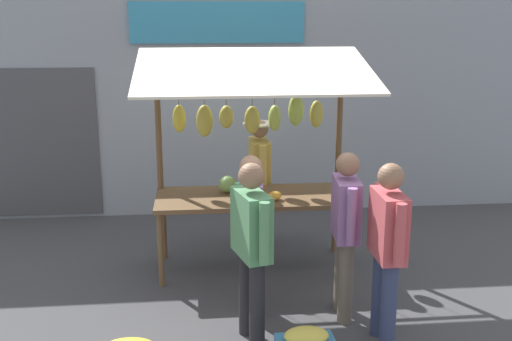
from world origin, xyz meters
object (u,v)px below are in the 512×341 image
(market_stall, at_px, (253,137))
(shopper_in_striped_shirt, at_px, (251,241))
(vendor_with_sunhat, at_px, (259,172))
(shopper_with_shopping_bag, at_px, (251,224))
(shopper_with_ponytail, at_px, (387,241))
(shopper_in_grey_tee, at_px, (346,224))

(market_stall, height_order, shopper_in_striped_shirt, market_stall)
(vendor_with_sunhat, xyz_separation_m, shopper_in_striped_shirt, (0.32, 2.37, 0.02))
(shopper_with_shopping_bag, xyz_separation_m, shopper_with_ponytail, (-1.12, 0.72, 0.05))
(shopper_in_striped_shirt, relative_size, shopper_with_shopping_bag, 1.05)
(vendor_with_sunhat, distance_m, shopper_with_ponytail, 2.65)
(shopper_in_grey_tee, relative_size, shopper_with_shopping_bag, 1.03)
(vendor_with_sunhat, height_order, shopper_in_striped_shirt, shopper_in_striped_shirt)
(shopper_in_striped_shirt, xyz_separation_m, shopper_with_ponytail, (-1.17, 0.14, 0.00))
(vendor_with_sunhat, height_order, shopper_with_ponytail, shopper_with_ponytail)
(market_stall, relative_size, vendor_with_sunhat, 1.55)
(market_stall, distance_m, shopper_with_ponytail, 2.16)
(shopper_with_shopping_bag, relative_size, shopper_with_ponytail, 0.95)
(vendor_with_sunhat, relative_size, shopper_in_grey_tee, 0.98)
(vendor_with_sunhat, height_order, shopper_with_shopping_bag, vendor_with_sunhat)
(shopper_in_grey_tee, xyz_separation_m, shopper_with_ponytail, (-0.24, 0.53, 0.02))
(market_stall, height_order, shopper_in_grey_tee, market_stall)
(market_stall, distance_m, vendor_with_sunhat, 0.93)
(shopper_with_shopping_bag, bearing_deg, shopper_in_striped_shirt, 179.35)
(shopper_in_striped_shirt, xyz_separation_m, shopper_with_shopping_bag, (-0.05, -0.58, -0.05))
(shopper_in_striped_shirt, height_order, shopper_with_shopping_bag, shopper_in_striped_shirt)
(market_stall, xyz_separation_m, shopper_with_shopping_bag, (0.12, 1.10, -0.63))
(vendor_with_sunhat, xyz_separation_m, shopper_with_ponytail, (-0.85, 2.51, 0.02))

